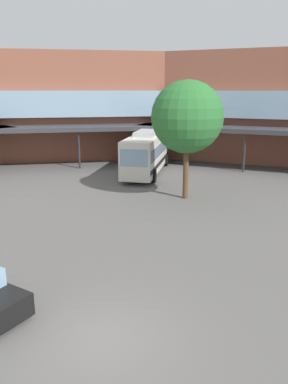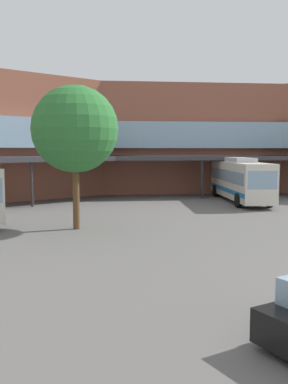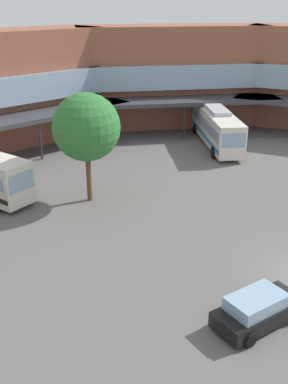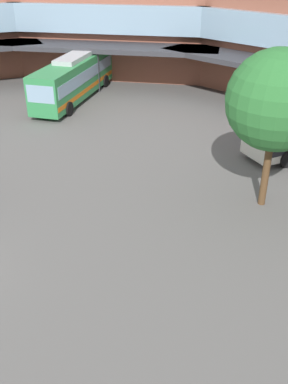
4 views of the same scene
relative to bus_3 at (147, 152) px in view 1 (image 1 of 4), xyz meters
name	(u,v)px [view 1 (image 1 of 4)]	position (x,y,z in m)	size (l,w,h in m)	color
ground_plane	(103,338)	(1.05, -23.48, -1.86)	(115.04, 115.04, 0.00)	#605E5B
station_building	(154,114)	(1.05, -5.06, 3.56)	(72.93, 44.54, 10.78)	#93543F
bus_3	(147,152)	(0.00, 0.00, 0.00)	(3.41, 10.51, 3.68)	silver
plaza_tree	(187,117)	(3.40, -7.85, 3.54)	(4.68, 4.68, 7.76)	brown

